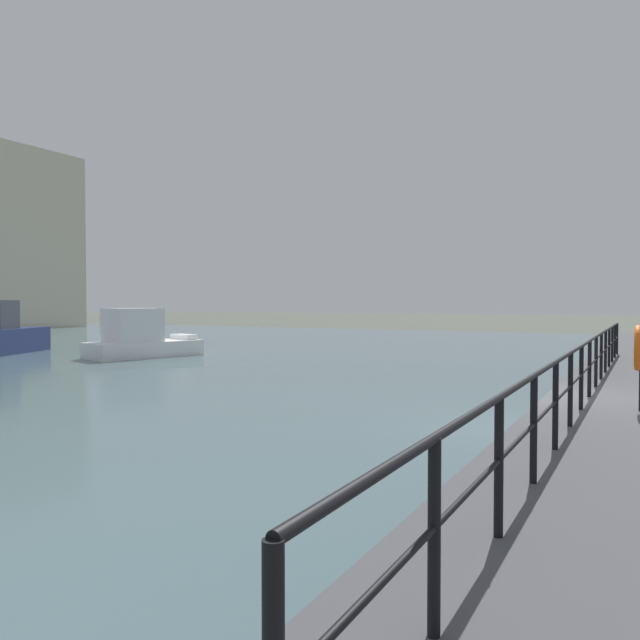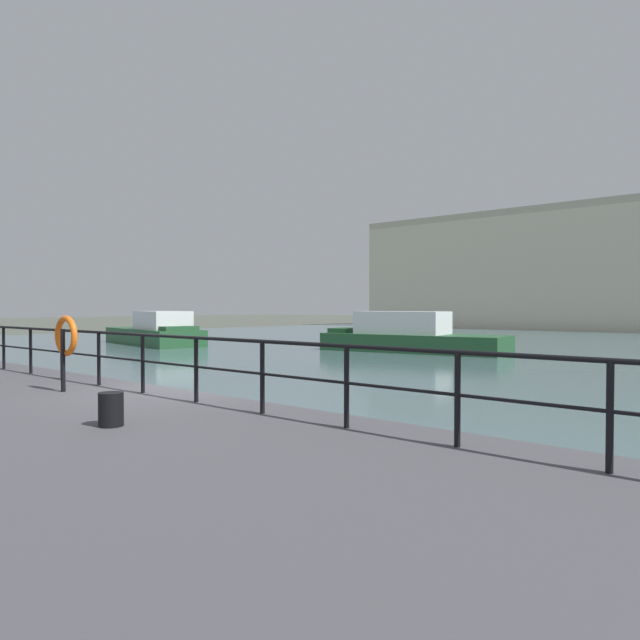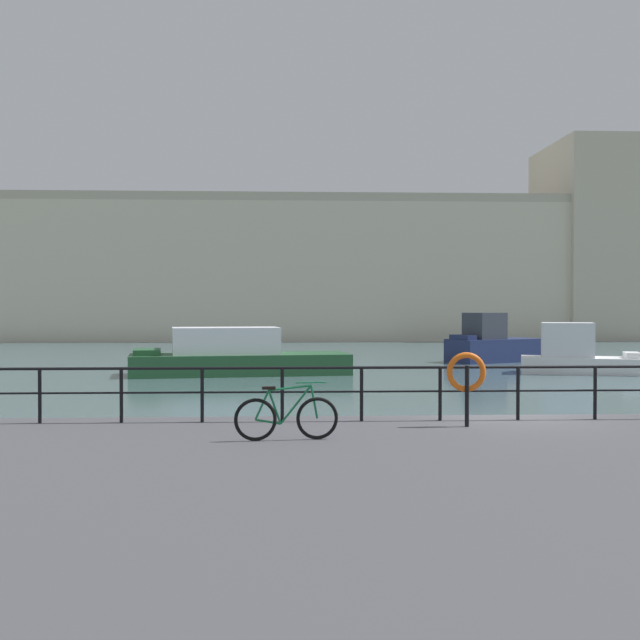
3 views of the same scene
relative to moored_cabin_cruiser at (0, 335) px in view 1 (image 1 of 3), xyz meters
The scene contains 5 objects.
ground_plane 26.91m from the moored_cabin_cruiser, 103.98° to the right, with size 240.00×240.00×0.00m, color #4C5147.
moored_cabin_cruiser is the anchor object (origin of this frame).
moored_red_daysailer 7.63m from the moored_cabin_cruiser, 76.81° to the right, with size 5.45×3.44×2.22m.
quay_railing 27.63m from the moored_cabin_cruiser, 103.58° to the right, with size 21.94×0.07×1.08m.
life_ring_stand 28.74m from the moored_cabin_cruiser, 105.57° to the right, with size 0.75×0.16×1.40m.
Camera 1 is at (-12.46, -1.73, 2.47)m, focal length 34.57 mm.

